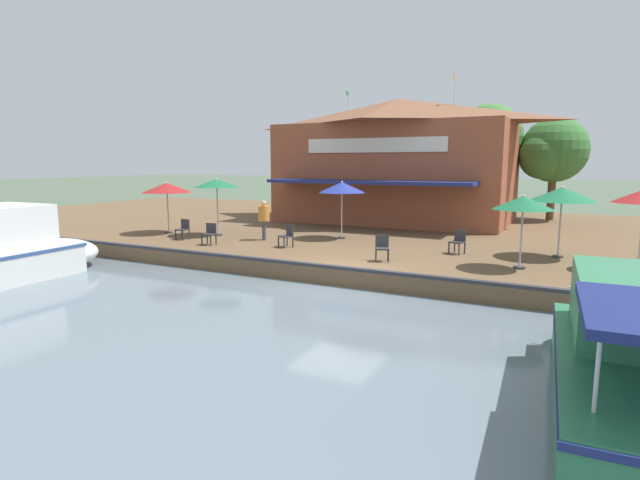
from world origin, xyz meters
The scene contains 17 objects.
ground_plane centered at (0.00, 0.00, 0.00)m, with size 220.00×220.00×0.00m, color #4C5B47.
quay_deck centered at (-11.00, 0.00, 0.30)m, with size 22.00×56.00×0.60m, color brown.
quay_edge_fender centered at (-0.10, 0.00, 0.65)m, with size 0.20×50.40×0.10m, color #2D2D33.
waterfront_restaurant centered at (-13.49, -2.69, 3.98)m, with size 9.35×12.61×7.71m.
patio_umbrella_mid_patio_right centered at (-5.82, -2.58, 2.78)m, with size 1.96×1.96×2.46m.
patio_umbrella_near_quay_edge centered at (-3.68, -10.37, 2.69)m, with size 2.24×2.24×2.35m.
patio_umbrella_mid_patio_left centered at (-5.26, 5.85, 2.77)m, with size 2.17×2.17×2.45m.
patio_umbrella_by_entrance centered at (-2.71, 4.86, 2.62)m, with size 1.79×1.79×2.28m.
patio_umbrella_back_row centered at (-4.14, -7.88, 2.92)m, with size 2.01×2.01×2.55m.
cafe_chair_back_row_seat centered at (-4.41, 2.63, 1.08)m, with size 0.55×0.55×0.85m.
cafe_chair_beside_entrance centered at (-1.94, -6.54, 1.08)m, with size 0.50×0.50×0.85m.
cafe_chair_facing_river centered at (-2.54, -8.45, 1.08)m, with size 0.44×0.44×0.85m.
cafe_chair_under_first_umbrella centered at (-1.92, 0.67, 1.08)m, with size 0.57×0.57×0.85m.
cafe_chair_far_corner_seat centered at (-2.85, -3.53, 1.08)m, with size 0.59×0.59×0.85m.
person_at_quay_edge centered at (-3.96, -5.31, 1.64)m, with size 0.47×0.47×1.66m.
tree_upstream_bank centered at (-17.29, 4.93, 4.41)m, with size 3.77×3.59×5.72m.
tree_downstream_bank centered at (-16.76, 1.49, 5.18)m, with size 3.92×3.73×6.55m.
Camera 1 is at (13.47, 6.21, 3.84)m, focal length 28.00 mm.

